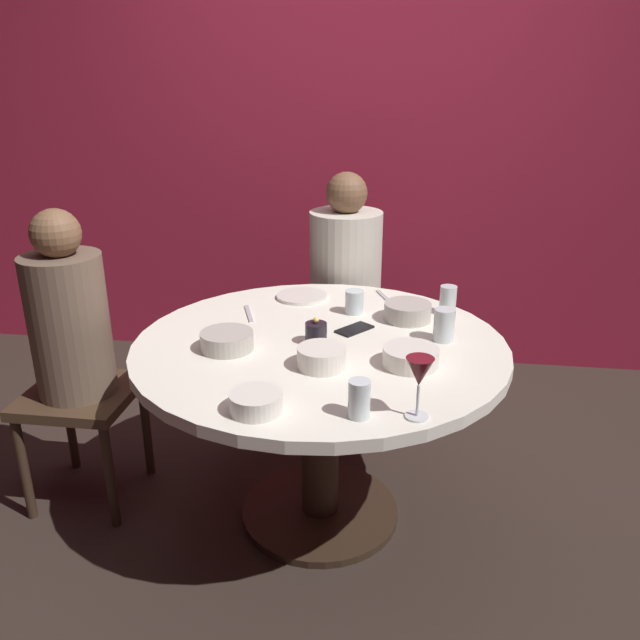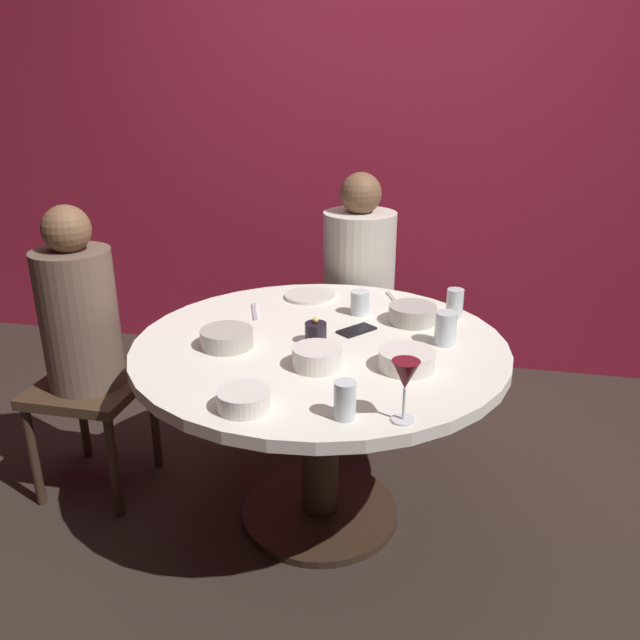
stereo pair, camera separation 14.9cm
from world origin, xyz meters
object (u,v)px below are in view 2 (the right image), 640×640
seated_diner_left (80,324)px  bowl_rice_portion (412,314)px  dinner_plate (310,296)px  bowl_salad_center (407,360)px  cup_center_front (446,328)px  seated_diner_back (359,270)px  bowl_sauce_side (317,357)px  cup_by_left_diner (345,400)px  dining_table (320,382)px  cell_phone (357,330)px  bowl_serving_large (227,338)px  cup_near_candle (455,303)px  candle_holder (316,333)px  cup_by_right_diner (360,303)px  bowl_small_white (244,400)px  wine_glass (405,378)px

seated_diner_left → bowl_rice_portion: (1.22, 0.25, 0.05)m
bowl_rice_portion → dinner_plate: bearing=156.1°
bowl_salad_center → cup_center_front: cup_center_front is taller
seated_diner_back → cup_center_front: seated_diner_back is taller
dinner_plate → bowl_sauce_side: (0.17, -0.65, 0.03)m
seated_diner_back → bowl_rice_portion: seated_diner_back is taller
bowl_rice_portion → cup_by_left_diner: cup_by_left_diner is taller
dining_table → dinner_plate: size_ratio=6.18×
cell_phone → dining_table: bearing=-93.6°
bowl_serving_large → cup_near_candle: bearing=30.9°
dining_table → cell_phone: (0.11, 0.12, 0.16)m
candle_holder → bowl_serving_large: candle_holder is taller
seated_diner_back → cup_center_front: 0.91m
cup_center_front → cup_by_right_diner: bearing=145.7°
candle_holder → cup_by_left_diner: cup_by_left_diner is taller
cell_phone → cup_by_right_diner: (-0.02, 0.18, 0.04)m
cup_near_candle → cell_phone: bearing=-146.9°
seated_diner_back → seated_diner_left: bearing=-46.6°
cup_near_candle → dining_table: bearing=-142.7°
dinner_plate → cup_near_candle: (0.59, -0.10, 0.05)m
dining_table → bowl_salad_center: size_ratio=7.25×
dining_table → cup_by_right_diner: size_ratio=14.14×
seated_diner_back → dining_table: bearing=0.0°
dinner_plate → cell_phone: bearing=-52.8°
bowl_rice_portion → bowl_serving_large: bearing=-149.0°
bowl_small_white → bowl_sauce_side: bowl_sauce_side is taller
wine_glass → cup_center_front: size_ratio=1.53×
seated_diner_back → bowl_small_white: size_ratio=8.00×
bowl_rice_portion → cup_by_left_diner: size_ratio=1.65×
seated_diner_left → bowl_serving_large: 0.63m
cup_by_left_diner → candle_holder: bearing=111.2°
wine_glass → cell_phone: bearing=110.3°
bowl_salad_center → cup_by_left_diner: cup_by_left_diner is taller
cell_phone → cup_center_front: cup_center_front is taller
seated_diner_back → bowl_sauce_side: seated_diner_back is taller
candle_holder → bowl_rice_portion: (0.31, 0.27, -0.00)m
bowl_rice_portion → bowl_sauce_side: bearing=-120.1°
seated_diner_back → bowl_sauce_side: size_ratio=7.60×
dinner_plate → bowl_serving_large: size_ratio=1.17×
cup_center_front → bowl_salad_center: bearing=-116.6°
seated_diner_left → cup_by_left_diner: (1.10, -0.50, 0.07)m
candle_holder → bowl_rice_portion: bearing=41.0°
bowl_small_white → bowl_rice_portion: bowl_rice_portion is taller
wine_glass → cup_center_front: 0.56m
seated_diner_back → cup_by_right_diner: (0.09, -0.58, 0.04)m
wine_glass → bowl_rice_portion: wine_glass is taller
cup_near_candle → seated_diner_back: bearing=130.3°
wine_glass → cup_by_left_diner: wine_glass is taller
cup_center_front → cell_phone: bearing=171.0°
bowl_sauce_side → cup_by_right_diner: cup_by_right_diner is taller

